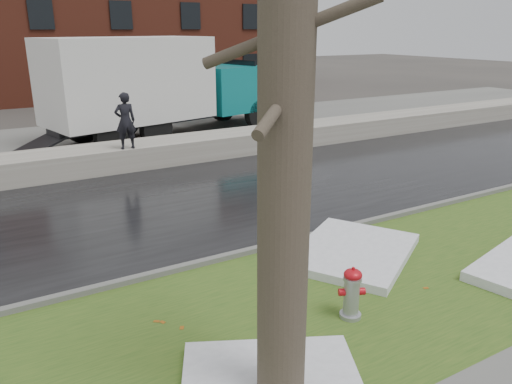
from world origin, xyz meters
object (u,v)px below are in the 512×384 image
worker (125,121)px  tree (286,104)px  box_truck (157,86)px  fire_hydrant (352,291)px

worker → tree: bearing=84.4°
box_truck → worker: size_ratio=7.00×
worker → fire_hydrant: bearing=94.8°
fire_hydrant → worker: (-0.52, 9.87, 1.12)m
tree → box_truck: size_ratio=0.58×
fire_hydrant → box_truck: (2.10, 14.35, 1.61)m
box_truck → worker: bearing=-133.5°
fire_hydrant → worker: 9.94m
tree → box_truck: bearing=75.3°
fire_hydrant → tree: (-1.91, -0.97, 3.08)m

